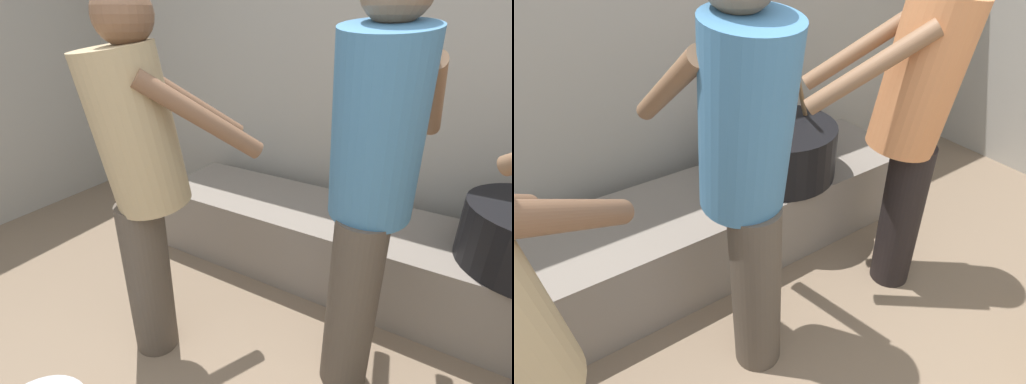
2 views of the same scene
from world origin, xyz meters
The scene contains 4 objects.
block_enclosure_rear centered at (0.00, 2.23, 1.17)m, with size 5.59×0.20×2.35m, color #9E998E.
hearth_ledge centered at (0.08, 1.71, 0.21)m, with size 2.79×0.60×0.43m, color slate.
cook_in_tan_shirt centered at (-0.71, 0.78, 0.90)m, with size 0.67×0.71×1.58m.
cook_in_blue_shirt centered at (0.11, 1.08, 0.95)m, with size 0.37×0.70×1.66m.
Camera 1 is at (0.41, -0.18, 1.47)m, focal length 26.58 mm.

